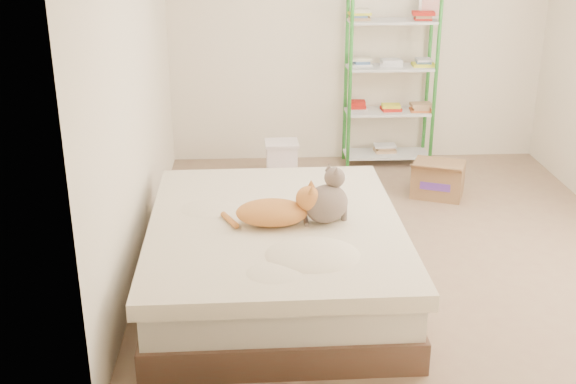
{
  "coord_description": "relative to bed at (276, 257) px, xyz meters",
  "views": [
    {
      "loc": [
        -1.07,
        -5.13,
        2.48
      ],
      "look_at": [
        -0.83,
        -0.45,
        0.62
      ],
      "focal_mm": 45.0,
      "sensor_mm": 36.0,
      "label": 1
    }
  ],
  "objects": [
    {
      "name": "orange_cat",
      "position": [
        -0.02,
        -0.06,
        0.38
      ],
      "size": [
        0.57,
        0.32,
        0.23
      ],
      "primitive_type": null,
      "rotation": [
        0.0,
        0.0,
        -0.03
      ],
      "color": "orange",
      "rests_on": "bed"
    },
    {
      "name": "room",
      "position": [
        0.93,
        0.75,
        1.03
      ],
      "size": [
        3.81,
        4.21,
        2.61
      ],
      "color": "#937C5C",
      "rests_on": "ground"
    },
    {
      "name": "bed",
      "position": [
        0.0,
        0.0,
        0.0
      ],
      "size": [
        1.7,
        2.11,
        0.53
      ],
      "rotation": [
        0.0,
        0.0,
        0.01
      ],
      "color": "brown",
      "rests_on": "ground"
    },
    {
      "name": "shelf_unit",
      "position": [
        1.24,
        2.63,
        0.59
      ],
      "size": [
        0.91,
        0.36,
        1.74
      ],
      "color": "#308C32",
      "rests_on": "ground"
    },
    {
      "name": "cardboard_box",
      "position": [
        1.55,
        1.71,
        -0.11
      ],
      "size": [
        0.55,
        0.56,
        0.36
      ],
      "rotation": [
        0.0,
        0.0,
        -0.38
      ],
      "color": "#8D6347",
      "rests_on": "ground"
    },
    {
      "name": "grey_cat",
      "position": [
        0.34,
        -0.03,
        0.45
      ],
      "size": [
        0.42,
        0.41,
        0.37
      ],
      "primitive_type": null,
      "rotation": [
        0.0,
        0.0,
        2.11
      ],
      "color": "#73675B",
      "rests_on": "bed"
    },
    {
      "name": "white_bin",
      "position": [
        0.14,
        2.25,
        -0.08
      ],
      "size": [
        0.33,
        0.29,
        0.37
      ],
      "rotation": [
        0.0,
        0.0,
        0.02
      ],
      "color": "white",
      "rests_on": "ground"
    }
  ]
}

